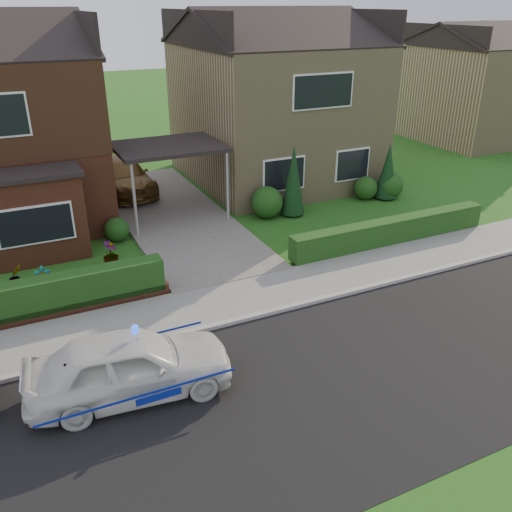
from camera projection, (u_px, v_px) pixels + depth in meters
ground at (329, 383)px, 11.65m from camera, size 120.00×120.00×0.00m
road at (329, 383)px, 11.65m from camera, size 60.00×6.00×0.02m
kerb at (266, 313)px, 14.11m from camera, size 60.00×0.16×0.12m
sidewalk at (249, 296)px, 14.97m from camera, size 60.00×2.00×0.10m
driveway at (173, 215)px, 20.60m from camera, size 3.80×12.00×0.12m
house_right at (273, 96)px, 23.77m from camera, size 7.50×8.06×7.25m
carport_link at (168, 148)px, 19.45m from camera, size 3.80×3.00×2.77m
dwarf_wall at (21, 319)px, 13.63m from camera, size 7.70×0.25×0.36m
hedge_left at (21, 322)px, 13.83m from camera, size 7.50×0.55×0.90m
hedge_right at (389, 244)px, 18.28m from camera, size 7.50×0.55×0.80m
shrub_left_mid at (68, 234)px, 17.39m from camera, size 1.32×1.32×1.32m
shrub_left_near at (117, 229)px, 18.36m from camera, size 0.84×0.84×0.84m
shrub_right_near at (267, 202)px, 20.31m from camera, size 1.20×1.20×1.20m
shrub_right_mid at (366, 188)px, 22.24m from camera, size 0.96×0.96×0.96m
shrub_right_far at (390, 185)px, 22.36m from camera, size 1.08×1.08×1.08m
conifer_a at (293, 182)px, 20.24m from camera, size 0.90×0.90×2.60m
conifer_b at (387, 173)px, 22.05m from camera, size 0.90×0.90×2.20m
neighbour_right at (475, 93)px, 31.41m from camera, size 6.50×7.00×5.20m
police_car at (129, 365)px, 11.03m from camera, size 3.83×4.32×1.58m
driveway_car at (123, 176)px, 22.75m from camera, size 2.11×4.70×1.34m
potted_plant_a at (44, 282)px, 14.92m from camera, size 0.45×0.31×0.85m
potted_plant_b at (16, 277)px, 15.36m from camera, size 0.48×0.44×0.69m
potted_plant_c at (111, 255)px, 16.50m from camera, size 0.66×0.66×0.86m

